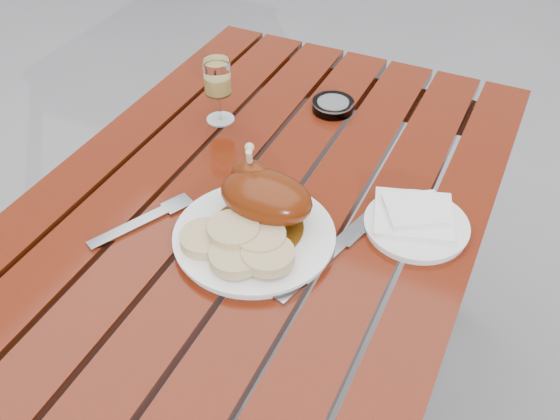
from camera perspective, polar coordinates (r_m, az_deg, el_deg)
The scene contains 11 objects.
ground at distance 1.74m, azimuth -1.24°, elevation -17.74°, with size 60.00×60.00×0.00m, color slate.
table at distance 1.43m, azimuth -1.46°, elevation -10.04°, with size 0.80×1.20×0.75m, color maroon.
dinner_plate at distance 1.06m, azimuth -2.36°, elevation -2.48°, with size 0.28×0.28×0.02m, color white.
roast_duck at distance 1.06m, azimuth -1.51°, elevation 1.33°, with size 0.17×0.16×0.12m.
bread_dumplings at distance 1.02m, azimuth -3.65°, elevation -3.07°, with size 0.20×0.14×0.04m.
wine_glass at distance 1.33m, azimuth -5.65°, elevation 10.74°, with size 0.06×0.06×0.14m, color #EBD26B.
side_plate at distance 1.11m, azimuth 12.35°, elevation -1.41°, with size 0.18×0.18×0.01m, color white.
napkin at distance 1.11m, azimuth 12.10°, elevation -0.45°, with size 0.13×0.12×0.01m, color white.
ashtray at distance 1.40m, azimuth 4.86°, elevation 9.48°, with size 0.09×0.09×0.02m, color #B2B7BC.
fork at distance 1.12m, azimuth -12.93°, elevation -1.24°, with size 0.02×0.18×0.01m, color gray.
knife at distance 1.03m, azimuth 3.97°, elevation -4.65°, with size 0.02×0.23×0.01m, color gray.
Camera 1 is at (0.41, -0.79, 1.50)m, focal length 40.00 mm.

